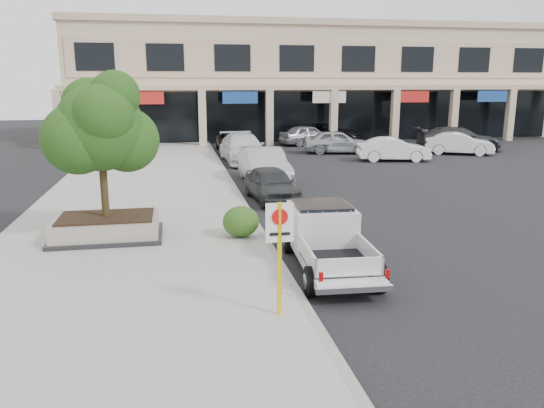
{
  "coord_description": "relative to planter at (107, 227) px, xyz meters",
  "views": [
    {
      "loc": [
        -4.12,
        -12.49,
        4.7
      ],
      "look_at": [
        -1.53,
        1.5,
        1.42
      ],
      "focal_mm": 35.0,
      "sensor_mm": 36.0,
      "label": 1
    }
  ],
  "objects": [
    {
      "name": "ground",
      "position": [
        6.19,
        -3.37,
        -0.48
      ],
      "size": [
        120.0,
        120.0,
        0.0
      ],
      "primitive_type": "plane",
      "color": "black",
      "rests_on": "ground"
    },
    {
      "name": "sidewalk",
      "position": [
        0.69,
        2.63,
        -0.4
      ],
      "size": [
        8.0,
        52.0,
        0.15
      ],
      "primitive_type": "cube",
      "color": "gray",
      "rests_on": "ground"
    },
    {
      "name": "curb",
      "position": [
        4.64,
        2.63,
        -0.4
      ],
      "size": [
        0.2,
        52.0,
        0.15
      ],
      "primitive_type": "cube",
      "color": "gray",
      "rests_on": "ground"
    },
    {
      "name": "strip_mall",
      "position": [
        14.19,
        30.56,
        4.27
      ],
      "size": [
        40.55,
        12.43,
        9.5
      ],
      "color": "#CBAF8E",
      "rests_on": "ground"
    },
    {
      "name": "planter",
      "position": [
        0.0,
        0.0,
        0.0
      ],
      "size": [
        3.2,
        2.2,
        0.68
      ],
      "color": "black",
      "rests_on": "sidewalk"
    },
    {
      "name": "planter_tree",
      "position": [
        0.13,
        0.15,
        2.94
      ],
      "size": [
        2.9,
        2.55,
        4.0
      ],
      "color": "black",
      "rests_on": "planter"
    },
    {
      "name": "no_parking_sign",
      "position": [
        4.01,
        -6.18,
        1.16
      ],
      "size": [
        0.55,
        0.09,
        2.3
      ],
      "color": "#DFBA0B",
      "rests_on": "sidewalk"
    },
    {
      "name": "hedge",
      "position": [
        3.95,
        -0.6,
        0.14
      ],
      "size": [
        1.1,
        0.99,
        0.93
      ],
      "primitive_type": "ellipsoid",
      "color": "#204915",
      "rests_on": "sidewalk"
    },
    {
      "name": "pickup_truck",
      "position": [
        5.84,
        -3.45,
        0.3
      ],
      "size": [
        2.08,
        4.99,
        1.54
      ],
      "primitive_type": null,
      "rotation": [
        0.0,
        0.0,
        -0.05
      ],
      "color": "silver",
      "rests_on": "ground"
    },
    {
      "name": "curb_car_a",
      "position": [
        5.87,
        4.79,
        0.21
      ],
      "size": [
        1.99,
        4.15,
        1.37
      ],
      "primitive_type": "imported",
      "rotation": [
        0.0,
        0.0,
        0.09
      ],
      "color": "#292C2E",
      "rests_on": "ground"
    },
    {
      "name": "curb_car_b",
      "position": [
        6.19,
        8.49,
        0.36
      ],
      "size": [
        1.93,
        5.13,
        1.67
      ],
      "primitive_type": "imported",
      "rotation": [
        0.0,
        0.0,
        0.03
      ],
      "color": "#9DA0A5",
      "rests_on": "ground"
    },
    {
      "name": "curb_car_c",
      "position": [
        6.11,
        15.52,
        0.36
      ],
      "size": [
        2.62,
        5.87,
        1.67
      ],
      "primitive_type": "imported",
      "rotation": [
        0.0,
        0.0,
        0.05
      ],
      "color": "silver",
      "rests_on": "ground"
    },
    {
      "name": "curb_car_d",
      "position": [
        6.2,
        20.02,
        0.26
      ],
      "size": [
        2.59,
        5.38,
        1.48
      ],
      "primitive_type": "imported",
      "rotation": [
        0.0,
        0.0,
        -0.03
      ],
      "color": "black",
      "rests_on": "ground"
    },
    {
      "name": "lot_car_a",
      "position": [
        12.9,
        18.38,
        0.31
      ],
      "size": [
        4.86,
        2.71,
        1.56
      ],
      "primitive_type": "imported",
      "rotation": [
        0.0,
        0.0,
        1.37
      ],
      "color": "#A1A5A9",
      "rests_on": "ground"
    },
    {
      "name": "lot_car_b",
      "position": [
        15.16,
        14.35,
        0.24
      ],
      "size": [
        4.53,
        2.27,
        1.43
      ],
      "primitive_type": "imported",
      "rotation": [
        0.0,
        0.0,
        1.39
      ],
      "color": "white",
      "rests_on": "ground"
    },
    {
      "name": "lot_car_c",
      "position": [
        21.55,
        18.03,
        0.36
      ],
      "size": [
        6.08,
        3.3,
        1.67
      ],
      "primitive_type": "imported",
      "rotation": [
        0.0,
        0.0,
        1.4
      ],
      "color": "#282B2D",
      "rests_on": "ground"
    },
    {
      "name": "lot_car_d",
      "position": [
        14.02,
        24.61,
        0.28
      ],
      "size": [
        5.99,
        4.56,
        1.51
      ],
      "primitive_type": "imported",
      "rotation": [
        0.0,
        0.0,
        1.14
      ],
      "color": "black",
      "rests_on": "ground"
    },
    {
      "name": "lot_car_e",
      "position": [
        12.15,
        23.49,
        0.29
      ],
      "size": [
        4.8,
        2.97,
        1.52
      ],
      "primitive_type": "imported",
      "rotation": [
        0.0,
        0.0,
        1.85
      ],
      "color": "#9EA0A5",
      "rests_on": "ground"
    },
    {
      "name": "lot_car_f",
      "position": [
        20.65,
        16.37,
        0.24
      ],
      "size": [
        4.59,
        3.2,
        1.43
      ],
      "primitive_type": "imported",
      "rotation": [
        0.0,
        0.0,
        1.14
      ],
      "color": "silver",
      "rests_on": "ground"
    }
  ]
}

